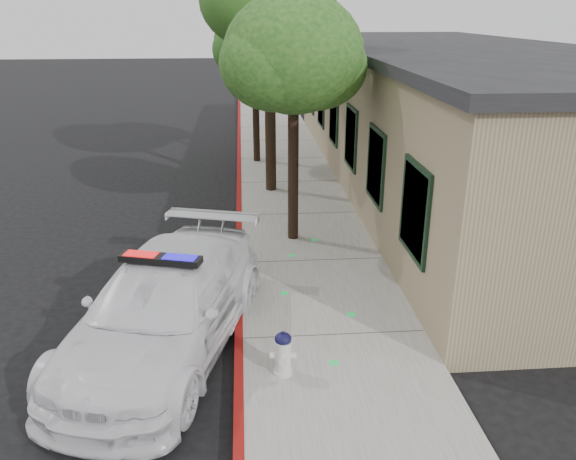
{
  "coord_description": "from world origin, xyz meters",
  "views": [
    {
      "loc": [
        0.23,
        -8.01,
        5.21
      ],
      "look_at": [
        1.01,
        1.68,
        1.39
      ],
      "focal_mm": 35.06,
      "sensor_mm": 36.0,
      "label": 1
    }
  ],
  "objects_px": {
    "clapboard_building": "(452,116)",
    "street_tree_far": "(255,47)",
    "street_tree_near": "(294,59)",
    "police_car": "(165,306)",
    "fire_hydrant": "(283,353)"
  },
  "relations": [
    {
      "from": "fire_hydrant",
      "to": "street_tree_near",
      "type": "distance_m",
      "value": 6.53
    },
    {
      "from": "clapboard_building",
      "to": "street_tree_far",
      "type": "height_order",
      "value": "street_tree_far"
    },
    {
      "from": "clapboard_building",
      "to": "police_car",
      "type": "distance_m",
      "value": 11.95
    },
    {
      "from": "street_tree_near",
      "to": "police_car",
      "type": "bearing_deg",
      "value": -119.84
    },
    {
      "from": "clapboard_building",
      "to": "street_tree_near",
      "type": "bearing_deg",
      "value": -138.79
    },
    {
      "from": "street_tree_near",
      "to": "clapboard_building",
      "type": "bearing_deg",
      "value": 41.21
    },
    {
      "from": "fire_hydrant",
      "to": "street_tree_near",
      "type": "bearing_deg",
      "value": 88.86
    },
    {
      "from": "police_car",
      "to": "street_tree_far",
      "type": "xyz_separation_m",
      "value": [
        1.83,
        11.65,
        3.26
      ]
    },
    {
      "from": "street_tree_far",
      "to": "street_tree_near",
      "type": "bearing_deg",
      "value": -85.15
    },
    {
      "from": "street_tree_far",
      "to": "police_car",
      "type": "bearing_deg",
      "value": -98.92
    },
    {
      "from": "street_tree_far",
      "to": "clapboard_building",
      "type": "bearing_deg",
      "value": -24.31
    },
    {
      "from": "clapboard_building",
      "to": "police_car",
      "type": "height_order",
      "value": "clapboard_building"
    },
    {
      "from": "fire_hydrant",
      "to": "street_tree_near",
      "type": "xyz_separation_m",
      "value": [
        0.63,
        5.33,
        3.72
      ]
    },
    {
      "from": "street_tree_far",
      "to": "fire_hydrant",
      "type": "bearing_deg",
      "value": -90.03
    },
    {
      "from": "clapboard_building",
      "to": "police_car",
      "type": "xyz_separation_m",
      "value": [
        -7.79,
        -8.95,
        -1.35
      ]
    }
  ]
}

